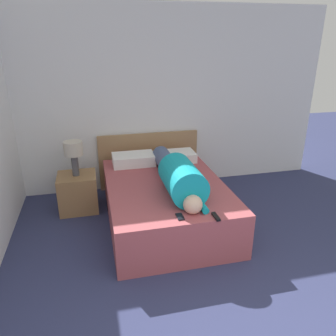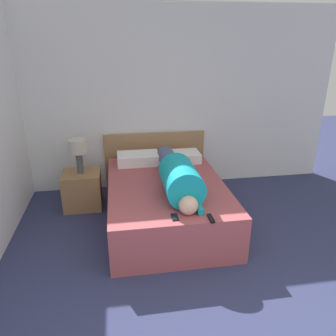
# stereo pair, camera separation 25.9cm
# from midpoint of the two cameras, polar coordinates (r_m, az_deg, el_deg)

# --- Properties ---
(wall_back) EXTENTS (5.12, 0.06, 2.60)m
(wall_back) POSITION_cam_midpoint_polar(r_m,az_deg,el_deg) (4.84, -3.60, 11.61)
(wall_back) COLOR white
(wall_back) RESTS_ON ground_plane
(bed) EXTENTS (1.38, 1.95, 0.52)m
(bed) POSITION_cam_midpoint_polar(r_m,az_deg,el_deg) (4.05, -2.32, -6.01)
(bed) COLOR #A84C51
(bed) RESTS_ON ground_plane
(headboard) EXTENTS (1.50, 0.04, 0.84)m
(headboard) POSITION_cam_midpoint_polar(r_m,az_deg,el_deg) (4.98, -4.82, 1.37)
(headboard) COLOR #A37A51
(headboard) RESTS_ON ground_plane
(nightstand) EXTENTS (0.49, 0.45, 0.49)m
(nightstand) POSITION_cam_midpoint_polar(r_m,az_deg,el_deg) (4.53, -16.98, -4.10)
(nightstand) COLOR olive
(nightstand) RESTS_ON ground_plane
(table_lamp) EXTENTS (0.23, 0.23, 0.45)m
(table_lamp) POSITION_cam_midpoint_polar(r_m,az_deg,el_deg) (4.32, -17.80, 2.76)
(table_lamp) COLOR #4C4C51
(table_lamp) RESTS_ON nightstand
(person_lying) EXTENTS (0.40, 1.60, 0.40)m
(person_lying) POSITION_cam_midpoint_polar(r_m,az_deg,el_deg) (3.70, -0.23, -1.40)
(person_lying) COLOR #DBB293
(person_lying) RESTS_ON bed
(pillow_near_headboard) EXTENTS (0.57, 0.35, 0.14)m
(pillow_near_headboard) POSITION_cam_midpoint_polar(r_m,az_deg,el_deg) (4.53, -7.65, 1.48)
(pillow_near_headboard) COLOR white
(pillow_near_headboard) RESTS_ON bed
(pillow_second) EXTENTS (0.54, 0.35, 0.13)m
(pillow_second) POSITION_cam_midpoint_polar(r_m,az_deg,el_deg) (4.62, -0.31, 1.99)
(pillow_second) COLOR white
(pillow_second) RESTS_ON bed
(tv_remote) EXTENTS (0.04, 0.15, 0.02)m
(tv_remote) POSITION_cam_midpoint_polar(r_m,az_deg,el_deg) (3.21, 6.05, -8.46)
(tv_remote) COLOR black
(tv_remote) RESTS_ON bed
(cell_phone) EXTENTS (0.06, 0.13, 0.01)m
(cell_phone) POSITION_cam_midpoint_polar(r_m,az_deg,el_deg) (3.21, -0.24, -8.52)
(cell_phone) COLOR black
(cell_phone) RESTS_ON bed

